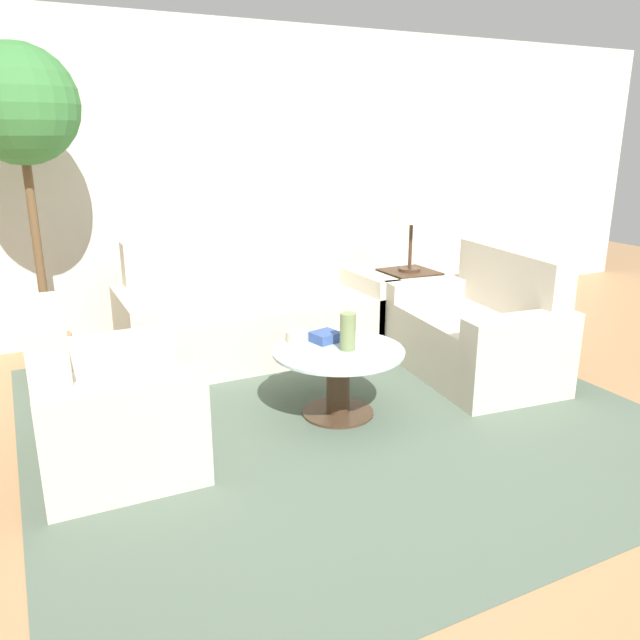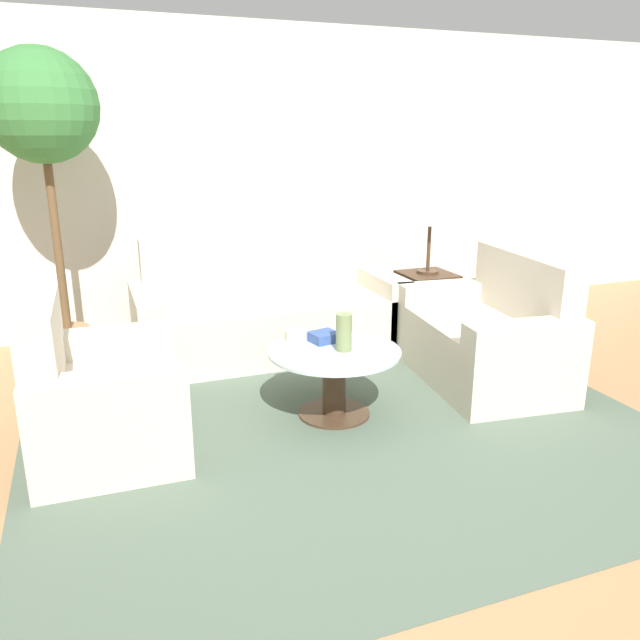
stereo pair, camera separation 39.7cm
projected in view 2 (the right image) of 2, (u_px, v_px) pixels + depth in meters
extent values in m
plane|color=#9E754C|center=(376.00, 458.00, 3.39)|extent=(14.00, 14.00, 0.00)
cube|color=beige|center=(243.00, 179.00, 5.50)|extent=(10.00, 0.06, 2.60)
cube|color=#4C5B4C|center=(334.00, 414.00, 3.91)|extent=(3.64, 3.46, 0.01)
cube|color=beige|center=(272.00, 327.00, 4.93)|extent=(1.88, 0.84, 0.44)
cube|color=beige|center=(260.00, 288.00, 5.16)|extent=(1.88, 0.18, 0.92)
cube|color=beige|center=(149.00, 331.00, 4.59)|extent=(0.20, 0.84, 0.59)
cube|color=beige|center=(379.00, 307.00, 5.23)|extent=(0.20, 0.84, 0.59)
cube|color=beige|center=(110.00, 413.00, 3.41)|extent=(0.79, 0.75, 0.44)
cube|color=beige|center=(46.00, 383.00, 3.26)|extent=(0.20, 0.74, 0.88)
cube|color=beige|center=(110.00, 430.00, 3.06)|extent=(0.78, 0.22, 0.59)
cube|color=beige|center=(107.00, 377.00, 3.73)|extent=(0.78, 0.22, 0.59)
cube|color=beige|center=(480.00, 350.00, 4.40)|extent=(0.91, 1.17, 0.44)
cube|color=beige|center=(522.00, 316.00, 4.41)|extent=(0.30, 1.10, 0.90)
cube|color=beige|center=(447.00, 319.00, 4.89)|extent=(0.81, 0.28, 0.59)
cube|color=beige|center=(524.00, 368.00, 3.88)|extent=(0.81, 0.28, 0.59)
cylinder|color=#422D1E|center=(334.00, 413.00, 3.90)|extent=(0.45, 0.45, 0.02)
cylinder|color=#422D1E|center=(334.00, 384.00, 3.85)|extent=(0.15, 0.15, 0.41)
cylinder|color=#B2C6C6|center=(334.00, 351.00, 3.78)|extent=(0.81, 0.81, 0.02)
cube|color=#422D1E|center=(426.00, 306.00, 5.28)|extent=(0.42, 0.42, 0.57)
cylinder|color=#422D1E|center=(428.00, 272.00, 5.20)|extent=(0.18, 0.18, 0.02)
cylinder|color=#422D1E|center=(429.00, 247.00, 5.14)|extent=(0.03, 0.03, 0.39)
cone|color=beige|center=(431.00, 207.00, 5.04)|extent=(0.32, 0.32, 0.27)
cylinder|color=#93704C|center=(70.00, 347.00, 4.69)|extent=(0.31, 0.31, 0.30)
cylinder|color=brown|center=(57.00, 237.00, 4.45)|extent=(0.06, 0.06, 1.36)
sphere|color=#387538|center=(40.00, 106.00, 4.19)|extent=(0.77, 0.77, 0.77)
cylinder|color=#6B7A4C|center=(344.00, 332.00, 3.75)|extent=(0.10, 0.10, 0.23)
cylinder|color=beige|center=(296.00, 335.00, 3.95)|extent=(0.14, 0.14, 0.07)
cube|color=#334C8C|center=(324.00, 337.00, 3.93)|extent=(0.19, 0.18, 0.06)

